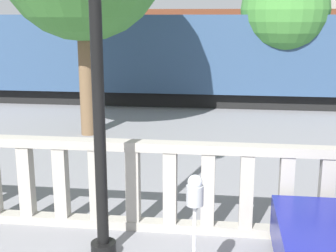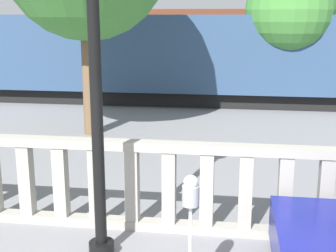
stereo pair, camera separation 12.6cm
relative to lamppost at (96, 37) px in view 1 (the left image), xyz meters
name	(u,v)px [view 1 (the left image)]	position (x,y,z in m)	size (l,w,h in m)	color
balustrade	(189,188)	(1.10, 0.90, -2.28)	(16.21, 0.24, 1.41)	#9E998E
lamppost	(96,37)	(0.00, 0.00, 0.00)	(0.40, 0.40, 5.15)	black
parking_meter	(195,199)	(1.31, -0.87, -1.73)	(0.20, 0.20, 1.54)	silver
train_near	(175,56)	(-0.37, 11.94, -1.27)	(24.39, 3.19, 3.86)	black
train_far	(251,41)	(2.82, 20.14, -1.12)	(20.66, 3.17, 4.13)	black
tree_right	(285,11)	(3.52, 11.10, 0.40)	(3.02, 3.02, 4.93)	brown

